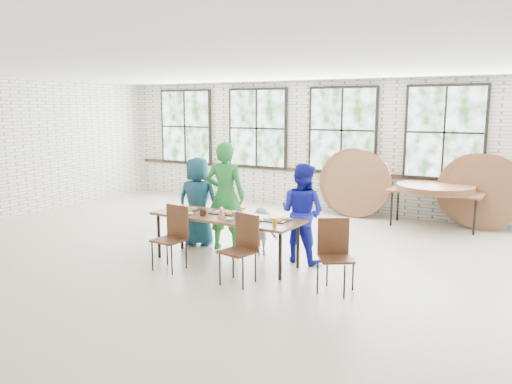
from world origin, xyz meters
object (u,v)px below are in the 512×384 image
dining_table (226,219)px  storage_table (435,194)px  chair_near_right (243,243)px  chair_near_left (173,232)px

dining_table → storage_table: same height
chair_near_right → storage_table: (1.73, 4.61, 0.13)m
dining_table → chair_near_left: size_ratio=2.56×
chair_near_left → storage_table: size_ratio=0.51×
chair_near_right → storage_table: bearing=82.2°
storage_table → chair_near_right: bearing=-106.4°
dining_table → chair_near_left: bearing=-129.4°
dining_table → chair_near_right: size_ratio=2.56×
chair_near_right → dining_table: bearing=149.6°
chair_near_left → storage_table: (2.94, 4.58, 0.13)m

